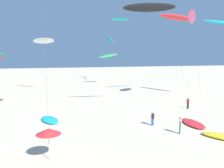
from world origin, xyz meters
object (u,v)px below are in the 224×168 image
Objects in this scene: flying_kite_4 at (177,17)px; grounded_kite_3 at (50,120)px; person_foreground_walker at (153,118)px; grounded_kite_1 at (193,123)px; flying_kite_10 at (120,19)px; flying_kite_1 at (43,41)px; person_mid_field at (188,103)px; flying_kite_7 at (192,17)px; flying_kite_3 at (108,56)px; flying_kite_0 at (110,40)px; flying_kite_2 at (224,23)px; beach_umbrella at (48,131)px; flying_kite_6 at (150,7)px; person_near_left at (180,125)px.

grounded_kite_3 is (-25.01, -12.09, -15.30)m from flying_kite_4.
grounded_kite_1 is at bearing -12.75° from person_foreground_walker.
flying_kite_1 is at bearing -145.23° from flying_kite_10.
flying_kite_1 reaches higher than person_mid_field.
flying_kite_7 is at bearing 54.29° from person_mid_field.
flying_kite_1 is 1.33× the size of flying_kite_3.
grounded_kite_1 is at bearing -21.84° from grounded_kite_3.
flying_kite_10 reaches higher than flying_kite_0.
flying_kite_2 is at bearing -61.61° from flying_kite_3.
flying_kite_3 is at bearing 68.62° from beach_umbrella.
beach_umbrella is at bearing -114.33° from flying_kite_10.
flying_kite_6 reaches higher than person_near_left.
grounded_kite_1 is (-3.28, -44.90, -12.49)m from flying_kite_0.
flying_kite_7 reaches higher than flying_kite_1.
grounded_kite_1 is (2.34, -7.06, -14.27)m from flying_kite_6.
flying_kite_10 is at bearing 86.30° from person_mid_field.
person_foreground_walker is at bearing -104.20° from flying_kite_10.
flying_kite_7 reaches higher than grounded_kite_1.
grounded_kite_3 is 20.20m from person_mid_field.
flying_kite_4 reaches higher than beach_umbrella.
flying_kite_7 is 32.76m from beach_umbrella.
person_foreground_walker reaches higher than grounded_kite_1.
flying_kite_4 is (8.24, -20.75, 7.48)m from flying_kite_3.
flying_kite_6 reaches higher than person_mid_field.
person_near_left is at bearing -97.90° from flying_kite_0.
flying_kite_4 reaches higher than grounded_kite_1.
flying_kite_4 reaches higher than person_near_left.
flying_kite_6 is 19.68m from grounded_kite_3.
flying_kite_0 is 0.90× the size of flying_kite_6.
beach_umbrella is (-13.84, -11.48, -12.19)m from flying_kite_6.
grounded_kite_3 is (-24.47, -6.67, -14.52)m from flying_kite_7.
flying_kite_2 reaches higher than grounded_kite_3.
flying_kite_3 reaches higher than grounded_kite_3.
beach_umbrella is (-31.41, -17.13, -11.64)m from flying_kite_2.
flying_kite_10 reaches higher than beach_umbrella.
grounded_kite_1 is at bearing -62.02° from flying_kite_1.
person_mid_field is (8.95, 6.00, 0.05)m from person_foreground_walker.
flying_kite_0 reaches higher than grounded_kite_1.
flying_kite_10 reaches higher than flying_kite_1.
flying_kite_3 is 47.21m from beach_umbrella.
flying_kite_4 reaches higher than flying_kite_0.
flying_kite_10 reaches higher than person_foreground_walker.
grounded_kite_3 is at bearing -119.51° from flying_kite_10.
flying_kite_2 is 35.22m from flying_kite_10.
flying_kite_3 is 0.59× the size of flying_kite_6.
beach_umbrella is at bearing -170.64° from person_near_left.
flying_kite_1 is at bearing 144.84° from flying_kite_7.
beach_umbrella is (-24.78, -17.46, -12.44)m from flying_kite_7.
flying_kite_7 is at bearing 177.15° from flying_kite_2.
flying_kite_4 is 3.66× the size of grounded_kite_1.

